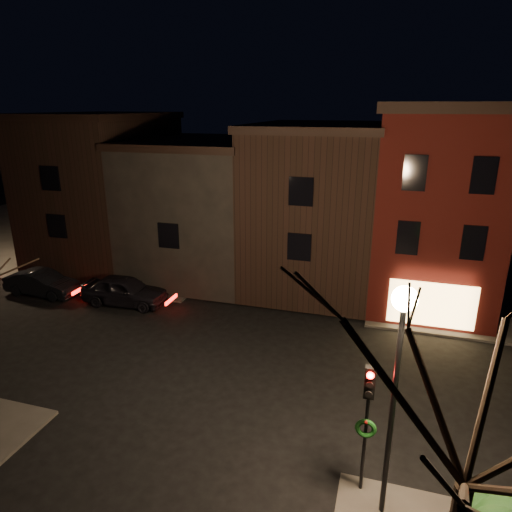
{
  "coord_description": "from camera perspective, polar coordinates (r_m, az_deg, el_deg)",
  "views": [
    {
      "loc": [
        5.7,
        -16.07,
        10.47
      ],
      "look_at": [
        -0.62,
        4.95,
        3.2
      ],
      "focal_mm": 32.0,
      "sensor_mm": 36.0,
      "label": 1
    }
  ],
  "objects": [
    {
      "name": "parked_car_b",
      "position": [
        29.08,
        -25.16,
        -3.09
      ],
      "size": [
        4.4,
        1.63,
        1.44
      ],
      "primitive_type": "imported",
      "rotation": [
        0.0,
        0.0,
        1.55
      ],
      "color": "black",
      "rests_on": "ground"
    },
    {
      "name": "parked_car_a",
      "position": [
        26.14,
        -16.11,
        -4.14
      ],
      "size": [
        4.79,
        2.08,
        1.61
      ],
      "primitive_type": "imported",
      "rotation": [
        0.0,
        0.0,
        1.61
      ],
      "color": "black",
      "rests_on": "ground"
    },
    {
      "name": "bare_tree_right",
      "position": [
        8.9,
        26.74,
        -12.9
      ],
      "size": [
        6.4,
        6.4,
        8.5
      ],
      "color": "black",
      "rests_on": "sidewalk_near_right"
    },
    {
      "name": "row_building_c",
      "position": [
        32.93,
        -18.34,
        7.99
      ],
      "size": [
        7.3,
        10.3,
        9.9
      ],
      "color": "black",
      "rests_on": "ground"
    },
    {
      "name": "street_lamp_near",
      "position": [
        11.38,
        17.55,
        -10.29
      ],
      "size": [
        0.6,
        0.6,
        6.48
      ],
      "color": "black",
      "rests_on": "sidewalk_near_right"
    },
    {
      "name": "sidewalk_far_left",
      "position": [
        45.49,
        -18.27,
        4.16
      ],
      "size": [
        30.0,
        30.0,
        0.12
      ],
      "primitive_type": "cube",
      "color": "#2D2B28",
      "rests_on": "ground"
    },
    {
      "name": "corner_building",
      "position": [
        26.14,
        21.56,
        5.86
      ],
      "size": [
        6.5,
        8.5,
        10.5
      ],
      "color": "#50110E",
      "rests_on": "ground"
    },
    {
      "name": "row_building_a",
      "position": [
        27.48,
        7.63,
        6.33
      ],
      "size": [
        7.3,
        10.3,
        9.4
      ],
      "color": "black",
      "rests_on": "ground"
    },
    {
      "name": "row_building_b",
      "position": [
        29.57,
        -6.48,
        6.23
      ],
      "size": [
        7.8,
        10.3,
        8.4
      ],
      "color": "black",
      "rests_on": "ground"
    },
    {
      "name": "traffic_signal",
      "position": [
        13.05,
        13.75,
        -18.24
      ],
      "size": [
        0.58,
        0.38,
        4.05
      ],
      "color": "black",
      "rests_on": "sidewalk_near_right"
    },
    {
      "name": "ground",
      "position": [
        20.01,
        -2.45,
        -13.25
      ],
      "size": [
        120.0,
        120.0,
        0.0
      ],
      "primitive_type": "plane",
      "color": "black",
      "rests_on": "ground"
    }
  ]
}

